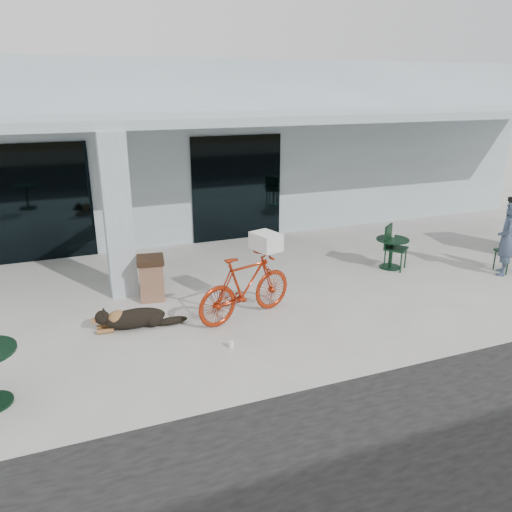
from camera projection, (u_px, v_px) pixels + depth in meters
name	position (u px, v px, depth m)	size (l,w,h in m)	color
ground	(234.00, 330.00, 8.36)	(80.00, 80.00, 0.00)	beige
building	(143.00, 142.00, 15.12)	(22.00, 7.00, 4.50)	#B2C4CA
storefront_glass_left	(27.00, 204.00, 11.21)	(2.80, 0.06, 2.70)	black
storefront_glass_right	(237.00, 188.00, 12.92)	(2.40, 0.06, 2.70)	black
column	(118.00, 216.00, 9.36)	(0.50, 0.50, 3.12)	#B2C4CA
overhang	(177.00, 119.00, 10.48)	(22.00, 2.80, 0.18)	#B2C4CA
bicycle	(246.00, 287.00, 8.64)	(0.55, 1.94, 1.17)	#9A250C
laundry_basket	(266.00, 241.00, 8.67)	(0.51, 0.38, 0.30)	white
dog	(135.00, 317.00, 8.40)	(1.16, 0.39, 0.39)	black
cup_near_dog	(231.00, 344.00, 7.80)	(0.08, 0.08, 0.10)	white
cafe_table_far	(391.00, 253.00, 11.11)	(0.72, 0.72, 0.68)	black
cafe_chair_far_a	(396.00, 248.00, 10.99)	(0.45, 0.49, 0.99)	black
cafe_chair_far_b	(509.00, 250.00, 10.85)	(0.43, 0.48, 0.96)	black
person	(507.00, 239.00, 10.59)	(0.58, 0.38, 1.58)	#3D4C67
cup_on_table	(393.00, 234.00, 11.15)	(0.08, 0.08, 0.10)	white
trash_receptacle	(152.00, 278.00, 9.45)	(0.50, 0.50, 0.85)	brown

